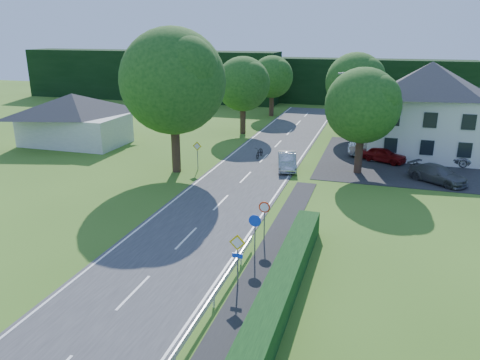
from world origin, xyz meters
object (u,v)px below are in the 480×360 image
(parked_car_red, at_px, (384,154))
(parked_car_silver_b, at_px, (446,156))
(motorcycle, at_px, (260,152))
(parasol, at_px, (385,145))
(moving_car, at_px, (287,161))
(parked_car_silver_a, at_px, (375,149))
(parked_car_grey, at_px, (438,174))
(streetlight, at_px, (358,115))

(parked_car_red, xyz_separation_m, parked_car_silver_b, (5.24, 1.02, -0.02))
(motorcycle, xyz_separation_m, parasol, (11.01, 4.68, 0.35))
(motorcycle, relative_size, parked_car_red, 0.47)
(moving_car, height_order, parked_car_silver_b, moving_car)
(parasol, bearing_deg, parked_car_silver_a, -119.23)
(parked_car_silver_a, relative_size, parked_car_grey, 1.06)
(parked_car_red, distance_m, parked_car_silver_a, 1.61)
(parked_car_red, height_order, parked_car_silver_b, parked_car_red)
(parked_car_silver_b, relative_size, parasol, 2.54)
(parked_car_grey, bearing_deg, motorcycle, 115.14)
(motorcycle, height_order, parked_car_silver_a, parked_car_silver_a)
(parked_car_red, height_order, parasol, parasol)
(moving_car, xyz_separation_m, parked_car_grey, (11.87, -0.17, -0.04))
(streetlight, distance_m, parked_car_grey, 8.06)
(moving_car, relative_size, parked_car_red, 1.07)
(streetlight, height_order, motorcycle, streetlight)
(parked_car_silver_b, bearing_deg, parasol, 72.20)
(parked_car_red, distance_m, parked_car_silver_b, 5.34)
(moving_car, height_order, motorcycle, moving_car)
(parked_car_silver_a, bearing_deg, parked_car_red, -156.07)
(streetlight, distance_m, parked_car_red, 4.91)
(moving_car, height_order, parked_car_grey, moving_car)
(parked_car_red, relative_size, parked_car_grey, 0.87)
(parked_car_silver_a, bearing_deg, streetlight, 149.25)
(moving_car, xyz_separation_m, parasol, (7.84, 7.69, 0.14))
(parked_car_grey, bearing_deg, parked_car_silver_b, 26.14)
(motorcycle, xyz_separation_m, parked_car_grey, (15.03, -3.19, 0.17))
(parked_car_red, bearing_deg, motorcycle, 122.72)
(parked_car_red, bearing_deg, parked_car_grey, -117.02)
(parked_car_grey, relative_size, parked_car_silver_b, 0.96)
(parked_car_silver_b, bearing_deg, streetlight, 113.97)
(moving_car, relative_size, parked_car_grey, 0.93)
(moving_car, bearing_deg, parked_car_silver_b, 10.58)
(streetlight, height_order, moving_car, streetlight)
(streetlight, height_order, parked_car_silver_a, streetlight)
(parked_car_red, relative_size, parked_car_silver_a, 0.82)
(moving_car, xyz_separation_m, parked_car_silver_a, (7.00, 6.19, 0.10))
(parked_car_silver_a, bearing_deg, parked_car_grey, -147.88)
(streetlight, relative_size, parked_car_silver_a, 1.65)
(moving_car, relative_size, parasol, 2.28)
(moving_car, relative_size, parked_car_silver_a, 0.88)
(moving_car, bearing_deg, parasol, 30.99)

